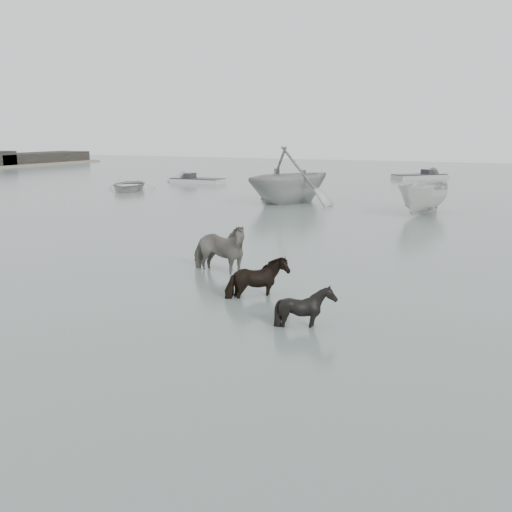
# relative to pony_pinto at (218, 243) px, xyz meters

# --- Properties ---
(ground) EXTENTS (140.00, 140.00, 0.00)m
(ground) POSITION_rel_pony_pinto_xyz_m (3.16, -3.25, -0.86)
(ground) COLOR #57675F
(ground) RESTS_ON ground
(pony_pinto) EXTENTS (2.14, 1.19, 1.72)m
(pony_pinto) POSITION_rel_pony_pinto_xyz_m (0.00, 0.00, 0.00)
(pony_pinto) COLOR black
(pony_pinto) RESTS_ON ground
(pony_dark) EXTENTS (1.43, 1.55, 1.29)m
(pony_dark) POSITION_rel_pony_pinto_xyz_m (2.19, -2.05, -0.21)
(pony_dark) COLOR black
(pony_dark) RESTS_ON ground
(pony_black) EXTENTS (1.25, 1.18, 1.12)m
(pony_black) POSITION_rel_pony_pinto_xyz_m (4.07, -3.75, -0.30)
(pony_black) COLOR black
(pony_black) RESTS_ON ground
(rowboat_lead) EXTENTS (4.79, 5.37, 0.92)m
(rowboat_lead) POSITION_rel_pony_pinto_xyz_m (-17.29, 19.39, -0.40)
(rowboat_lead) COLOR beige
(rowboat_lead) RESTS_ON ground
(rowboat_trail) EXTENTS (7.20, 7.67, 3.23)m
(rowboat_trail) POSITION_rel_pony_pinto_xyz_m (-4.81, 17.19, 0.76)
(rowboat_trail) COLOR #A7A9A7
(rowboat_trail) RESTS_ON ground
(boat_small) EXTENTS (2.39, 4.70, 1.73)m
(boat_small) POSITION_rel_pony_pinto_xyz_m (2.84, 15.55, 0.01)
(boat_small) COLOR beige
(boat_small) RESTS_ON ground
(skiff_outer) EXTENTS (5.57, 1.65, 0.75)m
(skiff_outer) POSITION_rel_pony_pinto_xyz_m (-16.01, 26.36, -0.48)
(skiff_outer) COLOR #B6B7B1
(skiff_outer) RESTS_ON ground
(skiff_far) EXTENTS (5.37, 5.84, 0.75)m
(skiff_far) POSITION_rel_pony_pinto_xyz_m (-1.70, 37.90, -0.48)
(skiff_far) COLOR #9A9C9A
(skiff_far) RESTS_ON ground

